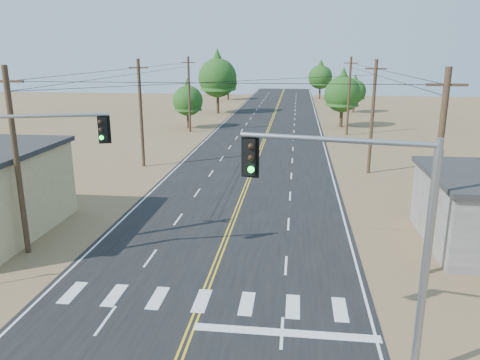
# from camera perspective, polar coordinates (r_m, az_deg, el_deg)

# --- Properties ---
(road) EXTENTS (15.00, 200.00, 0.02)m
(road) POSITION_cam_1_polar(r_m,az_deg,el_deg) (41.68, 1.32, 0.64)
(road) COLOR black
(road) RESTS_ON ground
(utility_pole_left_near) EXTENTS (1.80, 0.30, 10.00)m
(utility_pole_left_near) POSITION_cam_1_polar(r_m,az_deg,el_deg) (26.96, -25.58, 2.07)
(utility_pole_left_near) COLOR #4C3826
(utility_pole_left_near) RESTS_ON ground
(utility_pole_left_mid) EXTENTS (1.80, 0.30, 10.00)m
(utility_pole_left_mid) POSITION_cam_1_polar(r_m,az_deg,el_deg) (44.85, -11.99, 8.02)
(utility_pole_left_mid) COLOR #4C3826
(utility_pole_left_mid) RESTS_ON ground
(utility_pole_left_far) EXTENTS (1.80, 0.30, 10.00)m
(utility_pole_left_far) POSITION_cam_1_polar(r_m,az_deg,el_deg) (64.00, -6.21, 10.39)
(utility_pole_left_far) COLOR #4C3826
(utility_pole_left_far) RESTS_ON ground
(utility_pole_right_near) EXTENTS (1.80, 0.30, 10.00)m
(utility_pole_right_near) POSITION_cam_1_polar(r_m,az_deg,el_deg) (23.73, 22.86, 0.73)
(utility_pole_right_near) COLOR #4C3826
(utility_pole_right_near) RESTS_ON ground
(utility_pole_right_mid) EXTENTS (1.80, 0.30, 10.00)m
(utility_pole_right_mid) POSITION_cam_1_polar(r_m,az_deg,el_deg) (42.98, 15.83, 7.46)
(utility_pole_right_mid) COLOR #4C3826
(utility_pole_right_mid) RESTS_ON ground
(utility_pole_right_far) EXTENTS (1.80, 0.30, 10.00)m
(utility_pole_right_far) POSITION_cam_1_polar(r_m,az_deg,el_deg) (62.71, 13.13, 9.98)
(utility_pole_right_far) COLOR #4C3826
(utility_pole_right_far) RESTS_ON ground
(signal_mast_left) EXTENTS (6.12, 1.99, 7.93)m
(signal_mast_left) POSITION_cam_1_polar(r_m,az_deg,el_deg) (24.76, -25.44, 1.56)
(signal_mast_left) COLOR gray
(signal_mast_left) RESTS_ON ground
(signal_mast_right) EXTENTS (6.18, 1.43, 8.19)m
(signal_mast_right) POSITION_cam_1_polar(r_m,az_deg,el_deg) (15.52, 15.72, -4.52)
(signal_mast_right) COLOR gray
(signal_mast_right) RESTS_ON ground
(tree_left_near) EXTENTS (4.25, 4.25, 7.08)m
(tree_left_near) POSITION_cam_1_polar(r_m,az_deg,el_deg) (67.30, -6.39, 9.95)
(tree_left_near) COLOR #3F2D1E
(tree_left_near) RESTS_ON ground
(tree_left_mid) EXTENTS (6.72, 6.72, 11.20)m
(tree_left_mid) POSITION_cam_1_polar(r_m,az_deg,el_deg) (83.49, -2.76, 12.81)
(tree_left_mid) COLOR #3F2D1E
(tree_left_mid) RESTS_ON ground
(tree_left_far) EXTENTS (4.08, 4.08, 6.79)m
(tree_left_far) POSITION_cam_1_polar(r_m,az_deg,el_deg) (107.43, -1.48, 11.96)
(tree_left_far) COLOR #3F2D1E
(tree_left_far) RESTS_ON ground
(tree_right_near) EXTENTS (5.14, 5.14, 8.56)m
(tree_right_near) POSITION_cam_1_polar(r_m,az_deg,el_deg) (69.44, 12.42, 10.61)
(tree_right_near) COLOR #3F2D1E
(tree_right_near) RESTS_ON ground
(tree_right_mid) EXTENTS (4.07, 4.07, 6.79)m
(tree_right_mid) POSITION_cam_1_polar(r_m,az_deg,el_deg) (87.02, 13.81, 10.72)
(tree_right_mid) COLOR #3F2D1E
(tree_right_mid) RESTS_ON ground
(tree_right_far) EXTENTS (5.39, 5.39, 8.98)m
(tree_right_far) POSITION_cam_1_polar(r_m,az_deg,el_deg) (110.73, 9.79, 12.55)
(tree_right_far) COLOR #3F2D1E
(tree_right_far) RESTS_ON ground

